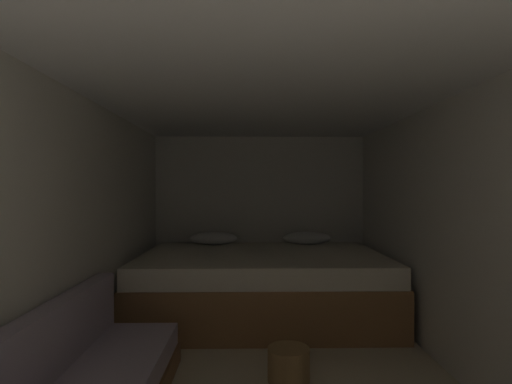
% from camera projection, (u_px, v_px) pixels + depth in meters
% --- Properties ---
extents(wall_back, '(2.76, 0.05, 2.02)m').
position_uv_depth(wall_back, '(260.00, 215.00, 5.24)').
color(wall_back, silver).
rests_on(wall_back, ground).
extents(wall_left, '(0.05, 5.44, 2.02)m').
position_uv_depth(wall_left, '(49.00, 245.00, 2.47)').
color(wall_left, silver).
rests_on(wall_left, ground).
extents(wall_right, '(0.05, 5.44, 2.02)m').
position_uv_depth(wall_right, '(490.00, 244.00, 2.52)').
color(wall_right, silver).
rests_on(wall_right, ground).
extents(ceiling_slab, '(2.76, 5.44, 0.05)m').
position_uv_depth(ceiling_slab, '(271.00, 75.00, 2.48)').
color(ceiling_slab, white).
rests_on(ceiling_slab, wall_left).
extents(bed, '(2.54, 1.73, 0.83)m').
position_uv_depth(bed, '(262.00, 284.00, 4.31)').
color(bed, olive).
rests_on(bed, ground).
extents(wicker_basket, '(0.30, 0.30, 0.23)m').
position_uv_depth(wicker_basket, '(289.00, 364.00, 2.86)').
color(wicker_basket, olive).
rests_on(wicker_basket, ground).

